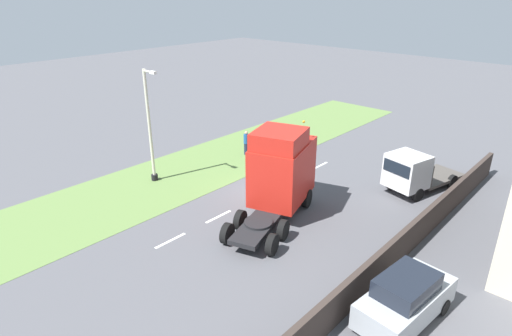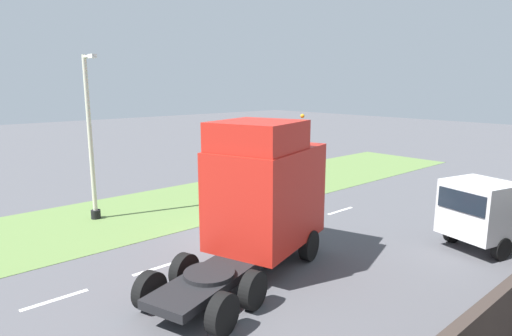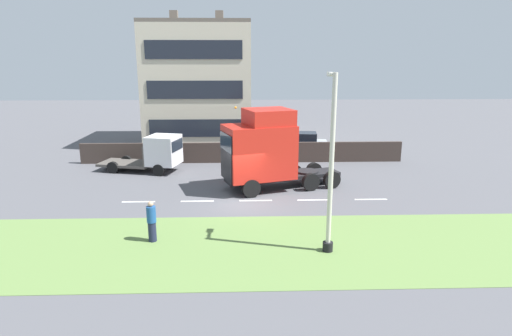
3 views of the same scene
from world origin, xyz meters
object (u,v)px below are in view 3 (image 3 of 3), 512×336
Objects in this scene: pedestrian at (152,222)px; lorry_cab at (263,150)px; flatbed_truck at (157,153)px; lamp_post at (331,175)px; parked_car at (300,145)px.

lorry_cab is at bearing -34.60° from pedestrian.
lorry_cab is 9.06m from pedestrian.
lamp_post is at bearing 49.68° from flatbed_truck.
flatbed_truck is at bearing 40.61° from lorry_cab.
parked_car reaches higher than pedestrian.
lamp_post is at bearing -178.00° from parked_car.
flatbed_truck is 1.34× the size of parked_car.
flatbed_truck is (4.29, 7.04, -1.06)m from lorry_cab.
pedestrian is at bearing 23.44° from flatbed_truck.
lamp_post reaches higher than pedestrian.
parked_car is at bearing -3.83° from lamp_post.
flatbed_truck reaches higher than parked_car.
flatbed_truck is at bearing 9.59° from pedestrian.
lorry_cab is at bearing 14.50° from lamp_post.
flatbed_truck is 11.81m from pedestrian.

